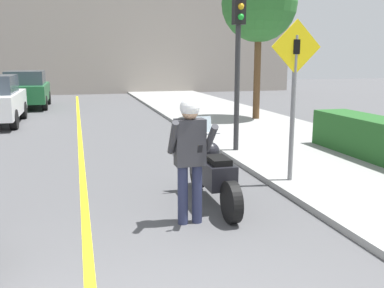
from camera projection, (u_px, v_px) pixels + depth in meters
The scene contains 9 objects.
sidewalk_curb at pixel (377, 175), 8.10m from camera, with size 4.40×44.00×0.10m.
road_center_line at pixel (82, 171), 8.63m from camera, with size 0.12×36.00×0.01m.
building_backdrop at pixel (84, 42), 27.08m from camera, with size 28.00×1.20×6.51m.
motorcycle at pixel (212, 172), 6.63m from camera, with size 0.62×2.27×1.28m.
person_biker at pixel (190, 148), 5.68m from camera, with size 0.59×0.47×1.73m.
crossing_sign at pixel (294, 86), 7.29m from camera, with size 0.91×0.08×2.77m.
traffic_light at pixel (238, 40), 9.61m from camera, with size 0.26×0.30×3.63m.
street_tree at pixel (259, 4), 14.68m from camera, with size 2.60×2.60×5.28m.
parked_car_green at pixel (27, 89), 19.58m from camera, with size 1.88×4.20×1.68m.
Camera 1 is at (-0.64, -2.64, 2.22)m, focal length 40.00 mm.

